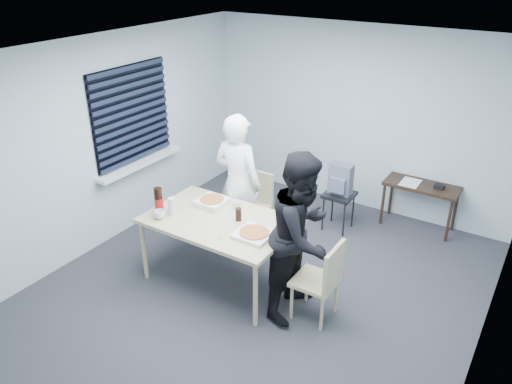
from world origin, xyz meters
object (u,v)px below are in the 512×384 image
Objects in this scene: chair_right at (323,277)px; stool at (339,201)px; person_black at (302,235)px; soda_bottle at (159,201)px; dining_table at (220,224)px; mug_a at (160,214)px; backpack at (340,180)px; person_white at (238,184)px; mug_b at (237,205)px; side_table at (421,190)px; chair_far at (255,200)px.

chair_right is 1.90m from stool.
soda_bottle is at bearing 99.62° from person_black.
dining_table is 1.28m from chair_right.
backpack is at bearing 60.02° from mug_a.
chair_right is 0.50× the size of person_white.
chair_right is at bearing -99.01° from person_black.
dining_table is 1.82× the size of chair_right.
person_white is at bearing 62.00° from person_black.
stool is (-0.34, 1.75, -0.46)m from person_black.
dining_table is at bearing 19.95° from soda_bottle.
backpack is 1.59m from mug_b.
side_table is at bearing 50.24° from soda_bottle.
chair_far is at bearing 70.85° from soda_bottle.
person_white reaches higher than chair_far.
dining_table is at bearing -78.45° from chair_far.
person_white is (-0.01, -0.35, 0.37)m from chair_far.
soda_bottle is at bearing -173.01° from chair_right.
person_white reaches higher than mug_a.
stool is (0.65, 1.79, -0.31)m from dining_table.
backpack is at bearing -144.78° from side_table.
stool is at bearing 66.83° from mug_b.
dining_table is 1.82× the size of chair_far.
person_black reaches higher than stool.
dining_table is at bearing -122.69° from side_table.
mug_a is 1.23× the size of mug_b.
person_black is 2.46m from side_table.
dining_table is 1.09m from chair_far.
chair_far is at bearing 144.76° from chair_right.
chair_far is 1.67× the size of stool.
backpack is at bearing -128.76° from person_white.
chair_right is at bearing -70.97° from stool.
person_black is at bearing -67.15° from backpack.
stool is 2.48m from mug_a.
stool is at bearing 70.10° from dining_table.
chair_far is 1.42m from soda_bottle.
stool is at bearing -128.44° from person_white.
chair_far is 0.51m from person_white.
person_white is 1.02m from soda_bottle.
mug_b is (0.23, -0.73, 0.32)m from chair_far.
mug_b is at bearing 47.94° from mug_a.
person_black reaches higher than chair_right.
person_white reaches higher than soda_bottle.
backpack is (0.00, -0.01, 0.31)m from stool.
dining_table is 0.92× the size of person_white.
chair_right is 1.89m from mug_a.
dining_table is 2.87m from side_table.
person_white is 3.33× the size of stool.
chair_right is at bearing 10.19° from mug_a.
dining_table is at bearing 30.31° from mug_a.
person_black reaches higher than side_table.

